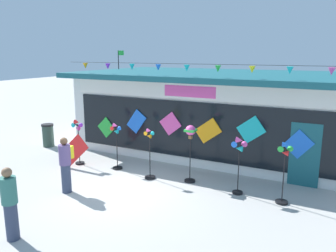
{
  "coord_description": "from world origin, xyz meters",
  "views": [
    {
      "loc": [
        5.75,
        -7.78,
        4.07
      ],
      "look_at": [
        0.14,
        2.83,
        1.48
      ],
      "focal_mm": 36.3,
      "sensor_mm": 36.0,
      "label": 1
    }
  ],
  "objects_px": {
    "wind_spinner_left": "(116,142)",
    "wind_spinner_far_right": "(284,165)",
    "person_mid_plaza": "(66,163)",
    "wind_spinner_center_right": "(190,139)",
    "person_near_camera": "(10,204)",
    "display_kite_on_ground": "(73,151)",
    "trash_bin": "(48,135)",
    "wind_spinner_center_left": "(150,153)",
    "wind_spinner_far_left": "(78,135)",
    "kite_shop_building": "(217,110)",
    "wind_spinner_right": "(239,155)"
  },
  "relations": [
    {
      "from": "trash_bin",
      "to": "wind_spinner_center_left",
      "type": "bearing_deg",
      "value": -12.14
    },
    {
      "from": "person_near_camera",
      "to": "display_kite_on_ground",
      "type": "xyz_separation_m",
      "value": [
        -2.2,
        4.28,
        -0.23
      ]
    },
    {
      "from": "wind_spinner_center_left",
      "to": "person_mid_plaza",
      "type": "height_order",
      "value": "wind_spinner_center_left"
    },
    {
      "from": "trash_bin",
      "to": "display_kite_on_ground",
      "type": "bearing_deg",
      "value": -28.48
    },
    {
      "from": "wind_spinner_right",
      "to": "display_kite_on_ground",
      "type": "height_order",
      "value": "wind_spinner_right"
    },
    {
      "from": "wind_spinner_left",
      "to": "wind_spinner_far_right",
      "type": "bearing_deg",
      "value": -1.99
    },
    {
      "from": "kite_shop_building",
      "to": "wind_spinner_center_right",
      "type": "bearing_deg",
      "value": -81.43
    },
    {
      "from": "wind_spinner_center_left",
      "to": "person_mid_plaza",
      "type": "relative_size",
      "value": 1.01
    },
    {
      "from": "wind_spinner_far_left",
      "to": "trash_bin",
      "type": "bearing_deg",
      "value": 156.85
    },
    {
      "from": "person_mid_plaza",
      "to": "trash_bin",
      "type": "distance_m",
      "value": 5.56
    },
    {
      "from": "wind_spinner_far_left",
      "to": "wind_spinner_right",
      "type": "distance_m",
      "value": 6.01
    },
    {
      "from": "wind_spinner_center_left",
      "to": "wind_spinner_far_right",
      "type": "distance_m",
      "value": 4.2
    },
    {
      "from": "wind_spinner_center_right",
      "to": "wind_spinner_center_left",
      "type": "bearing_deg",
      "value": -164.37
    },
    {
      "from": "kite_shop_building",
      "to": "wind_spinner_left",
      "type": "bearing_deg",
      "value": -116.75
    },
    {
      "from": "wind_spinner_left",
      "to": "wind_spinner_right",
      "type": "height_order",
      "value": "wind_spinner_right"
    },
    {
      "from": "wind_spinner_center_left",
      "to": "kite_shop_building",
      "type": "bearing_deg",
      "value": 81.82
    },
    {
      "from": "person_near_camera",
      "to": "wind_spinner_far_right",
      "type": "bearing_deg",
      "value": 153.53
    },
    {
      "from": "wind_spinner_left",
      "to": "wind_spinner_center_right",
      "type": "relative_size",
      "value": 0.9
    },
    {
      "from": "wind_spinner_far_left",
      "to": "person_near_camera",
      "type": "distance_m",
      "value": 5.24
    },
    {
      "from": "display_kite_on_ground",
      "to": "trash_bin",
      "type": "bearing_deg",
      "value": 151.52
    },
    {
      "from": "wind_spinner_center_left",
      "to": "display_kite_on_ground",
      "type": "distance_m",
      "value": 3.0
    },
    {
      "from": "kite_shop_building",
      "to": "wind_spinner_far_right",
      "type": "bearing_deg",
      "value": -51.82
    },
    {
      "from": "wind_spinner_center_left",
      "to": "display_kite_on_ground",
      "type": "height_order",
      "value": "wind_spinner_center_left"
    },
    {
      "from": "wind_spinner_center_right",
      "to": "person_mid_plaza",
      "type": "height_order",
      "value": "wind_spinner_center_right"
    },
    {
      "from": "wind_spinner_center_left",
      "to": "display_kite_on_ground",
      "type": "xyz_separation_m",
      "value": [
        -2.96,
        -0.36,
        -0.25
      ]
    },
    {
      "from": "kite_shop_building",
      "to": "person_near_camera",
      "type": "distance_m",
      "value": 9.34
    },
    {
      "from": "wind_spinner_center_right",
      "to": "person_near_camera",
      "type": "height_order",
      "value": "wind_spinner_center_right"
    },
    {
      "from": "person_mid_plaza",
      "to": "display_kite_on_ground",
      "type": "xyz_separation_m",
      "value": [
        -1.35,
        1.74,
        -0.26
      ]
    },
    {
      "from": "display_kite_on_ground",
      "to": "wind_spinner_left",
      "type": "bearing_deg",
      "value": 22.94
    },
    {
      "from": "wind_spinner_left",
      "to": "trash_bin",
      "type": "xyz_separation_m",
      "value": [
        -4.49,
        1.03,
        -0.49
      ]
    },
    {
      "from": "wind_spinner_far_right",
      "to": "wind_spinner_left",
      "type": "bearing_deg",
      "value": 178.01
    },
    {
      "from": "wind_spinner_far_right",
      "to": "person_near_camera",
      "type": "distance_m",
      "value": 6.84
    },
    {
      "from": "wind_spinner_center_right",
      "to": "person_near_camera",
      "type": "relative_size",
      "value": 1.11
    },
    {
      "from": "wind_spinner_center_right",
      "to": "wind_spinner_far_right",
      "type": "distance_m",
      "value": 2.94
    },
    {
      "from": "wind_spinner_center_left",
      "to": "wind_spinner_far_right",
      "type": "relative_size",
      "value": 0.97
    },
    {
      "from": "wind_spinner_left",
      "to": "display_kite_on_ground",
      "type": "relative_size",
      "value": 1.44
    },
    {
      "from": "wind_spinner_far_right",
      "to": "trash_bin",
      "type": "distance_m",
      "value": 10.29
    },
    {
      "from": "wind_spinner_center_left",
      "to": "display_kite_on_ground",
      "type": "relative_size",
      "value": 1.47
    },
    {
      "from": "wind_spinner_far_left",
      "to": "display_kite_on_ground",
      "type": "bearing_deg",
      "value": -72.85
    },
    {
      "from": "person_near_camera",
      "to": "person_mid_plaza",
      "type": "xyz_separation_m",
      "value": [
        -0.85,
        2.54,
        0.03
      ]
    },
    {
      "from": "wind_spinner_far_left",
      "to": "wind_spinner_left",
      "type": "relative_size",
      "value": 1.01
    },
    {
      "from": "wind_spinner_far_left",
      "to": "wind_spinner_center_left",
      "type": "relative_size",
      "value": 1.0
    },
    {
      "from": "kite_shop_building",
      "to": "display_kite_on_ground",
      "type": "distance_m",
      "value": 6.19
    },
    {
      "from": "person_mid_plaza",
      "to": "trash_bin",
      "type": "bearing_deg",
      "value": 132.47
    },
    {
      "from": "wind_spinner_far_right",
      "to": "wind_spinner_far_left",
      "type": "bearing_deg",
      "value": -179.89
    },
    {
      "from": "kite_shop_building",
      "to": "trash_bin",
      "type": "height_order",
      "value": "kite_shop_building"
    },
    {
      "from": "wind_spinner_far_left",
      "to": "wind_spinner_far_right",
      "type": "distance_m",
      "value": 7.28
    },
    {
      "from": "wind_spinner_far_right",
      "to": "person_mid_plaza",
      "type": "xyz_separation_m",
      "value": [
        -5.81,
        -2.16,
        -0.22
      ]
    },
    {
      "from": "person_near_camera",
      "to": "person_mid_plaza",
      "type": "height_order",
      "value": "same"
    },
    {
      "from": "wind_spinner_far_left",
      "to": "wind_spinner_center_left",
      "type": "distance_m",
      "value": 3.1
    }
  ]
}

